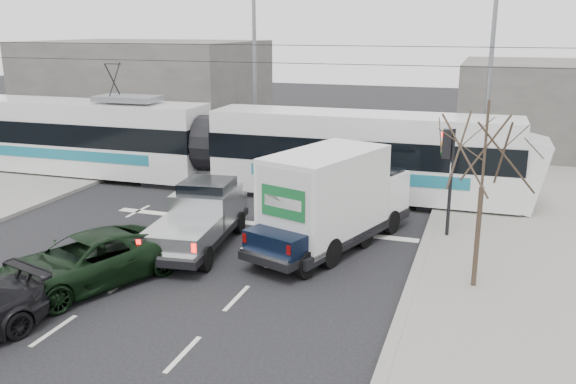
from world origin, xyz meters
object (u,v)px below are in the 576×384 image
(tram, at_px, (210,145))
(green_car, at_px, (87,261))
(bare_tree, at_px, (485,153))
(street_lamp_far, at_px, (251,63))
(street_lamp_near, at_px, (486,70))
(navy_pickup, at_px, (320,221))
(traffic_signal, at_px, (448,159))
(box_truck, at_px, (335,198))
(silver_pickup, at_px, (201,216))

(tram, bearing_deg, green_car, -83.27)
(bare_tree, distance_m, street_lamp_far, 17.97)
(street_lamp_near, xyz_separation_m, navy_pickup, (-4.44, -10.05, -4.07))
(bare_tree, distance_m, tram, 14.14)
(traffic_signal, distance_m, street_lamp_far, 14.47)
(tram, relative_size, navy_pickup, 4.87)
(box_truck, bearing_deg, bare_tree, -8.51)
(street_lamp_near, distance_m, silver_pickup, 14.07)
(street_lamp_far, height_order, navy_pickup, street_lamp_far)
(traffic_signal, xyz_separation_m, street_lamp_near, (0.84, 7.50, 2.37))
(bare_tree, height_order, green_car, bare_tree)
(traffic_signal, bearing_deg, tram, 159.42)
(street_lamp_near, relative_size, navy_pickup, 1.69)
(traffic_signal, relative_size, green_car, 0.71)
(street_lamp_near, bearing_deg, bare_tree, -88.58)
(tram, height_order, box_truck, tram)
(street_lamp_far, bearing_deg, silver_pickup, -75.77)
(bare_tree, distance_m, green_car, 11.01)
(traffic_signal, relative_size, street_lamp_far, 0.40)
(traffic_signal, distance_m, silver_pickup, 8.26)
(tram, height_order, green_car, tram)
(street_lamp_near, height_order, street_lamp_far, same)
(bare_tree, bearing_deg, street_lamp_far, 131.12)
(tram, bearing_deg, silver_pickup, -67.73)
(street_lamp_near, height_order, navy_pickup, street_lamp_near)
(street_lamp_far, xyz_separation_m, silver_pickup, (3.19, -12.57, -4.12))
(traffic_signal, bearing_deg, street_lamp_near, 83.59)
(traffic_signal, relative_size, tram, 0.14)
(box_truck, bearing_deg, street_lamp_far, 141.60)
(street_lamp_near, relative_size, green_car, 1.77)
(box_truck, bearing_deg, traffic_signal, 45.58)
(silver_pickup, distance_m, green_car, 4.24)
(street_lamp_near, distance_m, box_truck, 10.72)
(green_car, bearing_deg, navy_pickup, 63.15)
(traffic_signal, distance_m, green_car, 11.59)
(silver_pickup, bearing_deg, navy_pickup, 1.11)
(street_lamp_far, xyz_separation_m, box_truck, (7.31, -11.21, -3.53))
(silver_pickup, relative_size, box_truck, 0.84)
(street_lamp_far, bearing_deg, navy_pickup, -59.64)
(street_lamp_near, height_order, silver_pickup, street_lamp_near)
(street_lamp_far, distance_m, green_car, 17.17)
(traffic_signal, relative_size, street_lamp_near, 0.40)
(traffic_signal, relative_size, navy_pickup, 0.68)
(silver_pickup, distance_m, box_truck, 4.37)
(traffic_signal, distance_m, street_lamp_near, 7.91)
(green_car, bearing_deg, box_truck, 66.76)
(bare_tree, height_order, box_truck, bare_tree)
(tram, distance_m, silver_pickup, 7.64)
(box_truck, distance_m, navy_pickup, 1.02)
(tram, relative_size, box_truck, 3.84)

